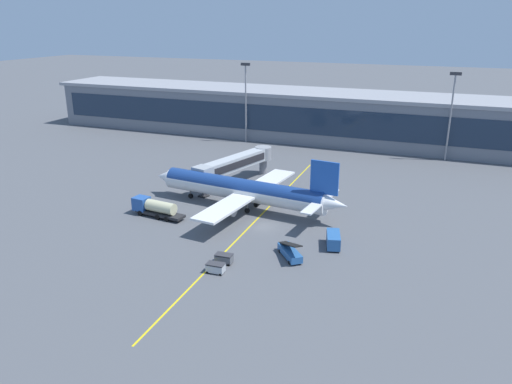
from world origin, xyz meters
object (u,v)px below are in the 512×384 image
Objects in this scene: main_airliner at (244,190)px; baggage_cart_1 at (224,258)px; fuel_tanker at (155,207)px; baggage_cart_0 at (216,268)px; belt_loader at (290,252)px; crew_van at (333,240)px.

main_airliner is 23.58m from baggage_cart_1.
baggage_cart_1 is at bearing -31.91° from fuel_tanker.
fuel_tanker reaches higher than baggage_cart_0.
fuel_tanker is at bearing 166.12° from belt_loader.
crew_van is at bearing 49.48° from belt_loader.
baggage_cart_0 is at bearing -134.95° from belt_loader.
belt_loader is 2.26× the size of baggage_cart_0.
main_airliner is 15.46× the size of baggage_cart_0.
main_airliner is at bearing 105.63° from baggage_cart_1.
crew_van is 8.29m from belt_loader.
baggage_cart_0 is (-14.01, -14.94, -0.53)m from crew_van.
belt_loader reaches higher than baggage_cart_1.
fuel_tanker reaches higher than crew_van.
crew_van is 20.49m from baggage_cart_0.
belt_loader reaches higher than baggage_cart_0.
belt_loader is at bearing -13.88° from fuel_tanker.
crew_van is (20.45, -10.77, -2.58)m from main_airliner.
fuel_tanker is at bearing 142.22° from baggage_cart_0.
belt_loader is at bearing 31.83° from baggage_cart_1.
baggage_cart_0 is at bearing -37.78° from fuel_tanker.
belt_loader is (29.04, -7.17, -0.76)m from fuel_tanker.
main_airliner reaches higher than belt_loader.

